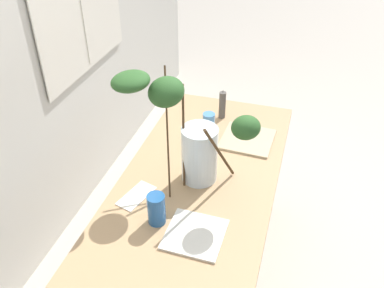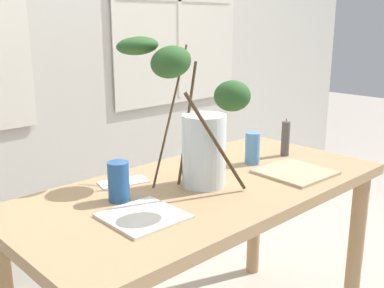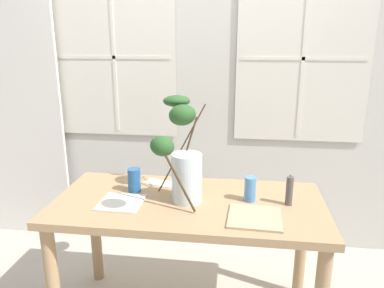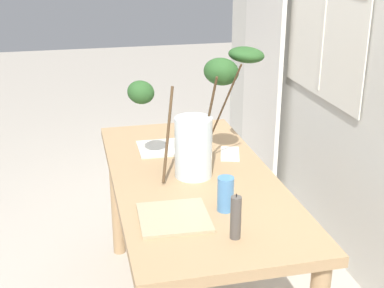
% 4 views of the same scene
% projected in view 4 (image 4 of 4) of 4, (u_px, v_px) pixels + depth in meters
% --- Properties ---
extents(curtain_sheer_side, '(0.69, 0.03, 2.54)m').
position_uv_depth(curtain_sheer_side, '(265.00, 9.00, 3.67)').
color(curtain_sheer_side, silver).
rests_on(curtain_sheer_side, ground).
extents(dining_table, '(1.46, 0.70, 0.75)m').
position_uv_depth(dining_table, '(194.00, 199.00, 2.38)').
color(dining_table, tan).
rests_on(dining_table, ground).
extents(vase_with_branches, '(0.28, 0.65, 0.54)m').
position_uv_depth(vase_with_branches, '(200.00, 121.00, 2.30)').
color(vase_with_branches, silver).
rests_on(vase_with_branches, dining_table).
extents(drinking_glass_blue_left, '(0.07, 0.07, 0.14)m').
position_uv_depth(drinking_glass_blue_left, '(196.00, 135.00, 2.63)').
color(drinking_glass_blue_left, '#235693').
rests_on(drinking_glass_blue_left, dining_table).
extents(drinking_glass_blue_right, '(0.06, 0.06, 0.14)m').
position_uv_depth(drinking_glass_blue_right, '(226.00, 194.00, 2.03)').
color(drinking_glass_blue_right, '#4C84BC').
rests_on(drinking_glass_blue_right, dining_table).
extents(plate_square_left, '(0.23, 0.23, 0.01)m').
position_uv_depth(plate_square_left, '(161.00, 148.00, 2.65)').
color(plate_square_left, silver).
rests_on(plate_square_left, dining_table).
extents(plate_square_right, '(0.27, 0.27, 0.01)m').
position_uv_depth(plate_square_right, '(174.00, 217.00, 1.99)').
color(plate_square_right, tan).
rests_on(plate_square_right, dining_table).
extents(napkin_folded, '(0.20, 0.14, 0.00)m').
position_uv_depth(napkin_folded, '(230.00, 154.00, 2.58)').
color(napkin_folded, silver).
rests_on(napkin_folded, dining_table).
extents(pillar_candle, '(0.04, 0.04, 0.17)m').
position_uv_depth(pillar_candle, '(236.00, 218.00, 1.84)').
color(pillar_candle, '#514C47').
rests_on(pillar_candle, dining_table).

